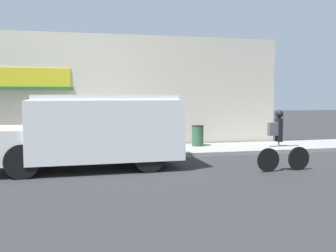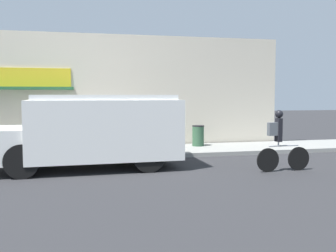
# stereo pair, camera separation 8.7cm
# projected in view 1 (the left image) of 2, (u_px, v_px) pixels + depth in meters

# --- Properties ---
(ground_plane) EXTENTS (70.00, 70.00, 0.00)m
(ground_plane) POSITION_uv_depth(u_px,v_px,m) (88.00, 161.00, 12.49)
(ground_plane) COLOR #2B2B2D
(sidewalk) EXTENTS (28.00, 2.50, 0.15)m
(sidewalk) POSITION_uv_depth(u_px,v_px,m) (87.00, 153.00, 13.69)
(sidewalk) COLOR gray
(sidewalk) RESTS_ON ground_plane
(storefront) EXTENTS (15.72, 0.88, 4.42)m
(storefront) POSITION_uv_depth(u_px,v_px,m) (83.00, 92.00, 14.86)
(storefront) COLOR beige
(storefront) RESTS_ON ground_plane
(school_bus) EXTENTS (5.34, 2.68, 2.12)m
(school_bus) POSITION_uv_depth(u_px,v_px,m) (94.00, 130.00, 11.21)
(school_bus) COLOR white
(school_bus) RESTS_ON ground_plane
(cyclist) EXTENTS (1.62, 0.22, 1.70)m
(cyclist) POSITION_uv_depth(u_px,v_px,m) (280.00, 141.00, 10.82)
(cyclist) COLOR black
(cyclist) RESTS_ON ground_plane
(trash_bin) EXTENTS (0.46, 0.46, 0.79)m
(trash_bin) POSITION_uv_depth(u_px,v_px,m) (198.00, 136.00, 15.13)
(trash_bin) COLOR #2D5138
(trash_bin) RESTS_ON sidewalk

